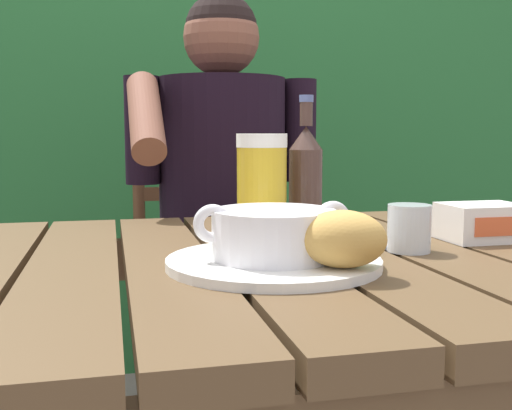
{
  "coord_description": "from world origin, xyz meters",
  "views": [
    {
      "loc": [
        -0.2,
        -0.85,
        0.9
      ],
      "look_at": [
        0.0,
        0.01,
        0.8
      ],
      "focal_mm": 43.1,
      "sensor_mm": 36.0,
      "label": 1
    }
  ],
  "objects_px": {
    "beer_bottle": "(306,178)",
    "water_glass_small": "(409,228)",
    "person_eating": "(224,201)",
    "serving_plate": "(274,262)",
    "table_knife": "(360,249)",
    "soup_bowl": "(274,232)",
    "chair_near_diner": "(213,289)",
    "beer_glass": "(262,187)",
    "butter_tub": "(482,222)",
    "bread_roll": "(343,239)"
  },
  "relations": [
    {
      "from": "serving_plate",
      "to": "butter_tub",
      "type": "xyz_separation_m",
      "value": [
        0.38,
        0.11,
        0.02
      ]
    },
    {
      "from": "chair_near_diner",
      "to": "water_glass_small",
      "type": "xyz_separation_m",
      "value": [
        0.15,
        -0.88,
        0.3
      ]
    },
    {
      "from": "bread_roll",
      "to": "beer_glass",
      "type": "relative_size",
      "value": 0.75
    },
    {
      "from": "person_eating",
      "to": "soup_bowl",
      "type": "distance_m",
      "value": 0.74
    },
    {
      "from": "beer_glass",
      "to": "water_glass_small",
      "type": "height_order",
      "value": "beer_glass"
    },
    {
      "from": "chair_near_diner",
      "to": "beer_glass",
      "type": "relative_size",
      "value": 5.19
    },
    {
      "from": "soup_bowl",
      "to": "bread_roll",
      "type": "bearing_deg",
      "value": -49.4
    },
    {
      "from": "soup_bowl",
      "to": "beer_glass",
      "type": "distance_m",
      "value": 0.21
    },
    {
      "from": "chair_near_diner",
      "to": "table_knife",
      "type": "relative_size",
      "value": 6.02
    },
    {
      "from": "beer_glass",
      "to": "butter_tub",
      "type": "height_order",
      "value": "beer_glass"
    },
    {
      "from": "chair_near_diner",
      "to": "butter_tub",
      "type": "distance_m",
      "value": 0.93
    },
    {
      "from": "serving_plate",
      "to": "soup_bowl",
      "type": "bearing_deg",
      "value": 89.89
    },
    {
      "from": "soup_bowl",
      "to": "table_knife",
      "type": "xyz_separation_m",
      "value": [
        0.15,
        0.07,
        -0.04
      ]
    },
    {
      "from": "person_eating",
      "to": "serving_plate",
      "type": "bearing_deg",
      "value": -95.34
    },
    {
      "from": "person_eating",
      "to": "butter_tub",
      "type": "distance_m",
      "value": 0.7
    },
    {
      "from": "bread_roll",
      "to": "butter_tub",
      "type": "height_order",
      "value": "bread_roll"
    },
    {
      "from": "bread_roll",
      "to": "beer_bottle",
      "type": "bearing_deg",
      "value": 80.19
    },
    {
      "from": "chair_near_diner",
      "to": "water_glass_small",
      "type": "bearing_deg",
      "value": -80.42
    },
    {
      "from": "beer_bottle",
      "to": "table_knife",
      "type": "xyz_separation_m",
      "value": [
        0.03,
        -0.17,
        -0.09
      ]
    },
    {
      "from": "chair_near_diner",
      "to": "beer_bottle",
      "type": "distance_m",
      "value": 0.79
    },
    {
      "from": "butter_tub",
      "to": "serving_plate",
      "type": "bearing_deg",
      "value": -163.32
    },
    {
      "from": "butter_tub",
      "to": "person_eating",
      "type": "bearing_deg",
      "value": 116.69
    },
    {
      "from": "person_eating",
      "to": "beer_bottle",
      "type": "xyz_separation_m",
      "value": [
        0.05,
        -0.5,
        0.09
      ]
    },
    {
      "from": "chair_near_diner",
      "to": "bread_roll",
      "type": "relative_size",
      "value": 6.92
    },
    {
      "from": "serving_plate",
      "to": "beer_glass",
      "type": "xyz_separation_m",
      "value": [
        0.03,
        0.2,
        0.08
      ]
    },
    {
      "from": "serving_plate",
      "to": "beer_bottle",
      "type": "relative_size",
      "value": 1.19
    },
    {
      "from": "beer_bottle",
      "to": "table_knife",
      "type": "relative_size",
      "value": 1.59
    },
    {
      "from": "chair_near_diner",
      "to": "beer_glass",
      "type": "height_order",
      "value": "same"
    },
    {
      "from": "person_eating",
      "to": "serving_plate",
      "type": "height_order",
      "value": "person_eating"
    },
    {
      "from": "butter_tub",
      "to": "beer_bottle",
      "type": "bearing_deg",
      "value": 154.92
    },
    {
      "from": "chair_near_diner",
      "to": "beer_glass",
      "type": "distance_m",
      "value": 0.82
    },
    {
      "from": "beer_bottle",
      "to": "beer_glass",
      "type": "bearing_deg",
      "value": -158.66
    },
    {
      "from": "table_knife",
      "to": "soup_bowl",
      "type": "bearing_deg",
      "value": -156.39
    },
    {
      "from": "chair_near_diner",
      "to": "butter_tub",
      "type": "relative_size",
      "value": 7.06
    },
    {
      "from": "serving_plate",
      "to": "beer_glass",
      "type": "height_order",
      "value": "beer_glass"
    },
    {
      "from": "beer_bottle",
      "to": "water_glass_small",
      "type": "relative_size",
      "value": 3.41
    },
    {
      "from": "soup_bowl",
      "to": "butter_tub",
      "type": "height_order",
      "value": "soup_bowl"
    },
    {
      "from": "water_glass_small",
      "to": "table_knife",
      "type": "height_order",
      "value": "water_glass_small"
    },
    {
      "from": "person_eating",
      "to": "beer_bottle",
      "type": "relative_size",
      "value": 5.24
    },
    {
      "from": "table_knife",
      "to": "water_glass_small",
      "type": "bearing_deg",
      "value": -8.76
    },
    {
      "from": "person_eating",
      "to": "table_knife",
      "type": "xyz_separation_m",
      "value": [
        0.08,
        -0.67,
        -0.0
      ]
    },
    {
      "from": "chair_near_diner",
      "to": "person_eating",
      "type": "bearing_deg",
      "value": -90.81
    },
    {
      "from": "person_eating",
      "to": "beer_glass",
      "type": "xyz_separation_m",
      "value": [
        -0.03,
        -0.53,
        0.08
      ]
    },
    {
      "from": "water_glass_small",
      "to": "table_knife",
      "type": "xyz_separation_m",
      "value": [
        -0.07,
        0.01,
        -0.03
      ]
    },
    {
      "from": "soup_bowl",
      "to": "table_knife",
      "type": "bearing_deg",
      "value": 23.61
    },
    {
      "from": "table_knife",
      "to": "person_eating",
      "type": "bearing_deg",
      "value": 96.77
    },
    {
      "from": "chair_near_diner",
      "to": "beer_bottle",
      "type": "xyz_separation_m",
      "value": [
        0.05,
        -0.7,
        0.37
      ]
    },
    {
      "from": "soup_bowl",
      "to": "bread_roll",
      "type": "height_order",
      "value": "soup_bowl"
    },
    {
      "from": "person_eating",
      "to": "beer_bottle",
      "type": "bearing_deg",
      "value": -84.21
    },
    {
      "from": "chair_near_diner",
      "to": "bread_roll",
      "type": "distance_m",
      "value": 1.06
    }
  ]
}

